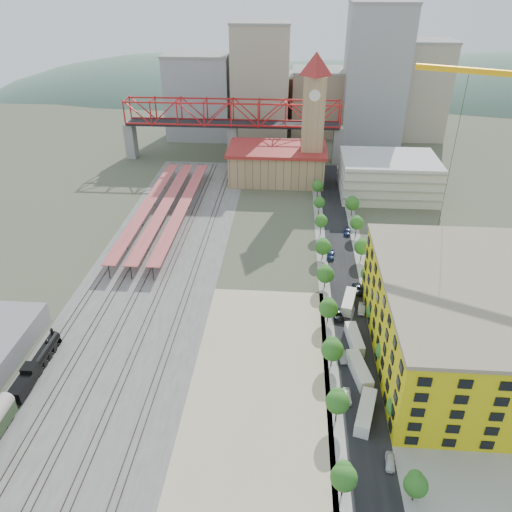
# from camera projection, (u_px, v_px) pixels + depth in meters

# --- Properties ---
(ground) EXTENTS (400.00, 400.00, 0.00)m
(ground) POSITION_uv_depth(u_px,v_px,m) (284.00, 296.00, 127.14)
(ground) COLOR #474C38
(ground) RESTS_ON ground
(ballast_strip) EXTENTS (36.00, 165.00, 0.06)m
(ballast_strip) POSITION_uv_depth(u_px,v_px,m) (161.00, 257.00, 144.58)
(ballast_strip) COLOR #605E59
(ballast_strip) RESTS_ON ground
(dirt_lot) EXTENTS (28.00, 67.00, 0.06)m
(dirt_lot) POSITION_uv_depth(u_px,v_px,m) (260.00, 384.00, 100.13)
(dirt_lot) COLOR tan
(dirt_lot) RESTS_ON ground
(street_asphalt) EXTENTS (12.00, 170.00, 0.06)m
(street_asphalt) POSITION_uv_depth(u_px,v_px,m) (343.00, 268.00, 139.08)
(street_asphalt) COLOR black
(street_asphalt) RESTS_ON ground
(sidewalk_west) EXTENTS (3.00, 170.00, 0.04)m
(sidewalk_west) POSITION_uv_depth(u_px,v_px,m) (323.00, 268.00, 139.44)
(sidewalk_west) COLOR gray
(sidewalk_west) RESTS_ON ground
(sidewalk_east) EXTENTS (3.00, 170.00, 0.04)m
(sidewalk_east) POSITION_uv_depth(u_px,v_px,m) (363.00, 269.00, 138.73)
(sidewalk_east) COLOR gray
(sidewalk_east) RESTS_ON ground
(construction_pad) EXTENTS (50.00, 90.00, 0.06)m
(construction_pad) POSITION_uv_depth(u_px,v_px,m) (491.00, 358.00, 106.94)
(construction_pad) COLOR gray
(construction_pad) RESTS_ON ground
(rail_tracks) EXTENTS (26.56, 160.00, 0.18)m
(rail_tracks) POSITION_uv_depth(u_px,v_px,m) (155.00, 256.00, 144.64)
(rail_tracks) COLOR #382B23
(rail_tracks) RESTS_ON ground
(platform_canopies) EXTENTS (16.00, 80.00, 4.12)m
(platform_canopies) POSITION_uv_depth(u_px,v_px,m) (165.00, 205.00, 166.72)
(platform_canopies) COLOR #CD574F
(platform_canopies) RESTS_ON ground
(station_hall) EXTENTS (38.00, 24.00, 13.10)m
(station_hall) POSITION_uv_depth(u_px,v_px,m) (277.00, 163.00, 195.10)
(station_hall) COLOR tan
(station_hall) RESTS_ON ground
(clock_tower) EXTENTS (12.00, 12.00, 52.00)m
(clock_tower) POSITION_uv_depth(u_px,v_px,m) (314.00, 108.00, 181.58)
(clock_tower) COLOR tan
(clock_tower) RESTS_ON ground
(parking_garage) EXTENTS (34.00, 26.00, 14.00)m
(parking_garage) POSITION_uv_depth(u_px,v_px,m) (388.00, 176.00, 181.92)
(parking_garage) COLOR silver
(parking_garage) RESTS_ON ground
(truss_bridge) EXTENTS (94.00, 9.60, 25.60)m
(truss_bridge) POSITION_uv_depth(u_px,v_px,m) (232.00, 116.00, 210.22)
(truss_bridge) COLOR gray
(truss_bridge) RESTS_ON ground
(construction_building) EXTENTS (44.60, 50.60, 18.80)m
(construction_building) POSITION_uv_depth(u_px,v_px,m) (487.00, 322.00, 102.47)
(construction_building) COLOR yellow
(construction_building) RESTS_ON ground
(street_trees) EXTENTS (15.40, 124.40, 8.00)m
(street_trees) POSITION_uv_depth(u_px,v_px,m) (346.00, 288.00, 130.44)
(street_trees) COLOR #1F5E1C
(street_trees) RESTS_ON ground
(skyline) EXTENTS (133.00, 46.00, 60.00)m
(skyline) POSITION_uv_depth(u_px,v_px,m) (308.00, 89.00, 238.47)
(skyline) COLOR #9EA0A3
(skyline) RESTS_ON ground
(distant_hills) EXTENTS (647.00, 264.00, 227.00)m
(distant_hills) POSITION_uv_depth(u_px,v_px,m) (348.00, 195.00, 388.76)
(distant_hills) COLOR #4C6B59
(distant_hills) RESTS_ON ground
(locomotive) EXTENTS (2.63, 20.29, 5.07)m
(locomotive) POSITION_uv_depth(u_px,v_px,m) (38.00, 363.00, 102.69)
(locomotive) COLOR black
(locomotive) RESTS_ON ground
(site_trailer_a) EXTENTS (5.28, 10.57, 2.80)m
(site_trailer_a) POSITION_uv_depth(u_px,v_px,m) (366.00, 412.00, 91.96)
(site_trailer_a) COLOR silver
(site_trailer_a) RESTS_ON ground
(site_trailer_b) EXTENTS (4.74, 10.50, 2.78)m
(site_trailer_b) POSITION_uv_depth(u_px,v_px,m) (359.00, 370.00, 101.61)
(site_trailer_b) COLOR silver
(site_trailer_b) RESTS_ON ground
(site_trailer_c) EXTENTS (3.70, 9.80, 2.62)m
(site_trailer_c) POSITION_uv_depth(u_px,v_px,m) (354.00, 339.00, 110.36)
(site_trailer_c) COLOR silver
(site_trailer_c) RESTS_ON ground
(site_trailer_d) EXTENTS (4.65, 10.02, 2.65)m
(site_trailer_d) POSITION_uv_depth(u_px,v_px,m) (349.00, 302.00, 122.76)
(site_trailer_d) COLOR silver
(site_trailer_d) RESTS_ON ground
(car_0) EXTENTS (1.76, 4.29, 1.46)m
(car_0) POSITION_uv_depth(u_px,v_px,m) (347.00, 396.00, 96.27)
(car_0) COLOR silver
(car_0) RESTS_ON ground
(car_1) EXTENTS (1.93, 4.32, 1.38)m
(car_1) POSITION_uv_depth(u_px,v_px,m) (342.00, 357.00, 106.28)
(car_1) COLOR #A0A1A5
(car_1) RESTS_ON ground
(car_2) EXTENTS (2.99, 5.29, 1.40)m
(car_2) POSITION_uv_depth(u_px,v_px,m) (338.00, 315.00, 119.02)
(car_2) COLOR black
(car_2) RESTS_ON ground
(car_3) EXTENTS (2.63, 5.31, 1.48)m
(car_3) POSITION_uv_depth(u_px,v_px,m) (331.00, 255.00, 144.04)
(car_3) COLOR navy
(car_3) RESTS_ON ground
(car_4) EXTENTS (2.04, 4.12, 1.35)m
(car_4) POSITION_uv_depth(u_px,v_px,m) (390.00, 462.00, 83.47)
(car_4) COLOR silver
(car_4) RESTS_ON ground
(car_5) EXTENTS (2.43, 5.03, 1.59)m
(car_5) POSITION_uv_depth(u_px,v_px,m) (362.00, 309.00, 121.14)
(car_5) COLOR #959499
(car_5) RESTS_ON ground
(car_6) EXTENTS (2.91, 5.41, 1.44)m
(car_6) POSITION_uv_depth(u_px,v_px,m) (358.00, 289.00, 128.64)
(car_6) COLOR black
(car_6) RESTS_ON ground
(car_7) EXTENTS (2.52, 4.99, 1.39)m
(car_7) POSITION_uv_depth(u_px,v_px,m) (347.00, 232.00, 156.93)
(car_7) COLOR navy
(car_7) RESTS_ON ground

